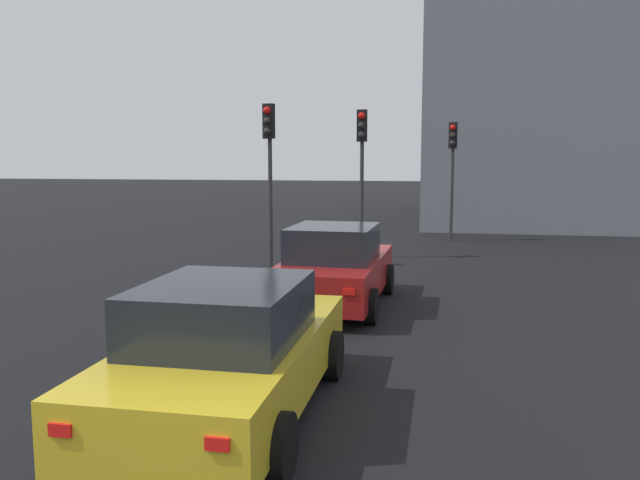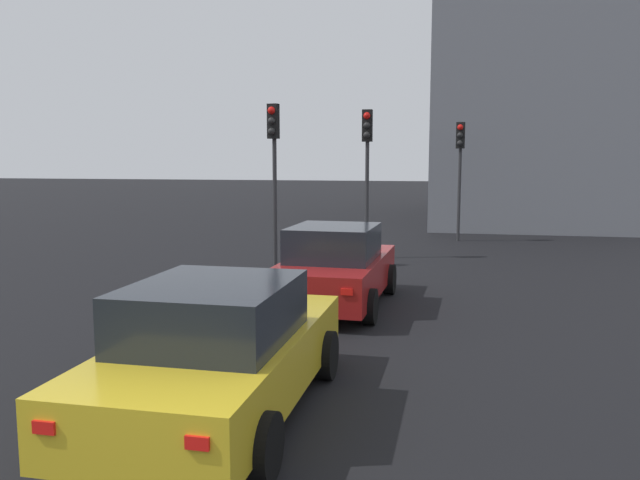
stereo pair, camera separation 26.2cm
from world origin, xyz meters
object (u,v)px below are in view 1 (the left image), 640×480
traffic_light_near_left (452,156)px  traffic_light_far_left (269,151)px  car_red_lead (335,267)px  traffic_light_near_right (362,152)px  car_yellow_second (229,351)px

traffic_light_near_left → traffic_light_far_left: bearing=-28.4°
car_red_lead → traffic_light_near_right: (6.13, 0.19, 2.30)m
car_yellow_second → traffic_light_far_left: bearing=12.9°
car_red_lead → car_yellow_second: size_ratio=0.95×
car_yellow_second → traffic_light_near_left: traffic_light_near_left is taller
car_yellow_second → traffic_light_far_left: size_ratio=1.05×
traffic_light_near_right → traffic_light_far_left: size_ratio=0.99×
traffic_light_far_left → car_yellow_second: bearing=20.2°
car_red_lead → car_yellow_second: bearing=178.9°
car_red_lead → car_yellow_second: car_red_lead is taller
traffic_light_far_left → traffic_light_near_right: bearing=139.4°
traffic_light_near_left → traffic_light_near_right: bearing=-21.8°
traffic_light_near_left → traffic_light_far_left: (-6.50, 4.88, 0.12)m
car_yellow_second → traffic_light_far_left: (9.79, 2.10, 2.34)m
traffic_light_near_left → traffic_light_near_right: (-4.55, 2.65, 0.09)m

